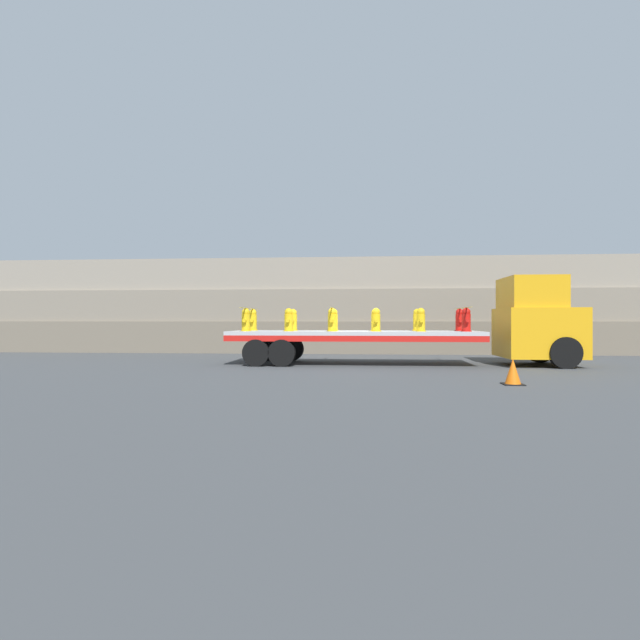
% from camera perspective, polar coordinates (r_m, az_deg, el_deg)
% --- Properties ---
extents(ground_plane, '(120.00, 120.00, 0.00)m').
position_cam_1_polar(ground_plane, '(17.94, 3.93, -5.04)').
color(ground_plane, '#3F4244').
extents(rock_cliff, '(60.00, 3.30, 4.54)m').
position_cam_1_polar(rock_cliff, '(24.69, 4.17, 1.60)').
color(rock_cliff, '#706656').
rests_on(rock_cliff, ground_plane).
extents(truck_cab, '(2.54, 2.62, 3.06)m').
position_cam_1_polar(truck_cab, '(18.89, 23.77, -0.25)').
color(truck_cab, orange).
rests_on(truck_cab, ground_plane).
extents(flatbed_trailer, '(8.82, 2.68, 1.18)m').
position_cam_1_polar(flatbed_trailer, '(17.90, 1.78, -2.00)').
color(flatbed_trailer, '#B2B2B7').
rests_on(flatbed_trailer, ground_plane).
extents(fire_hydrant_yellow_near_0, '(0.37, 0.56, 0.81)m').
position_cam_1_polar(fire_hydrant_yellow_near_0, '(17.77, -8.48, -0.01)').
color(fire_hydrant_yellow_near_0, gold).
rests_on(fire_hydrant_yellow_near_0, flatbed_trailer).
extents(fire_hydrant_yellow_far_0, '(0.37, 0.56, 0.81)m').
position_cam_1_polar(fire_hydrant_yellow_far_0, '(18.88, -7.68, -0.02)').
color(fire_hydrant_yellow_far_0, gold).
rests_on(fire_hydrant_yellow_far_0, flatbed_trailer).
extents(fire_hydrant_yellow_near_1, '(0.37, 0.56, 0.81)m').
position_cam_1_polar(fire_hydrant_yellow_near_1, '(17.49, -3.61, -0.01)').
color(fire_hydrant_yellow_near_1, gold).
rests_on(fire_hydrant_yellow_near_1, flatbed_trailer).
extents(fire_hydrant_yellow_far_1, '(0.37, 0.56, 0.81)m').
position_cam_1_polar(fire_hydrant_yellow_far_1, '(18.61, -3.10, -0.02)').
color(fire_hydrant_yellow_far_1, gold).
rests_on(fire_hydrant_yellow_far_1, flatbed_trailer).
extents(fire_hydrant_yellow_near_2, '(0.37, 0.56, 0.81)m').
position_cam_1_polar(fire_hydrant_yellow_near_2, '(17.33, 1.38, -0.01)').
color(fire_hydrant_yellow_near_2, gold).
rests_on(fire_hydrant_yellow_near_2, flatbed_trailer).
extents(fire_hydrant_yellow_far_2, '(0.37, 0.56, 0.81)m').
position_cam_1_polar(fire_hydrant_yellow_far_2, '(18.47, 1.59, -0.02)').
color(fire_hydrant_yellow_far_2, gold).
rests_on(fire_hydrant_yellow_far_2, flatbed_trailer).
extents(fire_hydrant_yellow_near_3, '(0.37, 0.56, 0.81)m').
position_cam_1_polar(fire_hydrant_yellow_near_3, '(17.31, 6.43, -0.01)').
color(fire_hydrant_yellow_near_3, gold).
rests_on(fire_hydrant_yellow_near_3, flatbed_trailer).
extents(fire_hydrant_yellow_far_3, '(0.37, 0.56, 0.81)m').
position_cam_1_polar(fire_hydrant_yellow_far_3, '(18.44, 6.33, -0.02)').
color(fire_hydrant_yellow_far_3, gold).
rests_on(fire_hydrant_yellow_far_3, flatbed_trailer).
extents(fire_hydrant_yellow_near_4, '(0.37, 0.56, 0.81)m').
position_cam_1_polar(fire_hydrant_yellow_near_4, '(17.42, 11.45, -0.01)').
color(fire_hydrant_yellow_near_4, gold).
rests_on(fire_hydrant_yellow_near_4, flatbed_trailer).
extents(fire_hydrant_yellow_far_4, '(0.37, 0.56, 0.81)m').
position_cam_1_polar(fire_hydrant_yellow_far_4, '(18.55, 11.04, -0.01)').
color(fire_hydrant_yellow_far_4, gold).
rests_on(fire_hydrant_yellow_far_4, flatbed_trailer).
extents(fire_hydrant_red_near_5, '(0.37, 0.56, 0.81)m').
position_cam_1_polar(fire_hydrant_red_near_5, '(17.66, 16.37, -0.01)').
color(fire_hydrant_red_near_5, red).
rests_on(fire_hydrant_red_near_5, flatbed_trailer).
extents(fire_hydrant_red_far_5, '(0.37, 0.56, 0.81)m').
position_cam_1_polar(fire_hydrant_red_far_5, '(18.77, 15.67, -0.01)').
color(fire_hydrant_red_far_5, red).
rests_on(fire_hydrant_red_far_5, flatbed_trailer).
extents(cargo_strap_rear, '(0.05, 2.79, 0.01)m').
position_cam_1_polar(cargo_strap_rear, '(18.33, -8.07, 1.31)').
color(cargo_strap_rear, yellow).
rests_on(cargo_strap_rear, fire_hydrant_yellow_near_0).
extents(cargo_strap_middle, '(0.05, 2.79, 0.01)m').
position_cam_1_polar(cargo_strap_middle, '(17.90, 1.49, 1.35)').
color(cargo_strap_middle, yellow).
rests_on(cargo_strap_middle, fire_hydrant_yellow_near_2).
extents(cargo_strap_front, '(0.05, 2.79, 0.01)m').
position_cam_1_polar(cargo_strap_front, '(18.22, 16.01, 1.32)').
color(cargo_strap_front, yellow).
rests_on(cargo_strap_front, fire_hydrant_red_near_5).
extents(traffic_cone, '(0.48, 0.48, 0.64)m').
position_cam_1_polar(traffic_cone, '(12.98, 21.18, -5.55)').
color(traffic_cone, black).
rests_on(traffic_cone, ground_plane).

